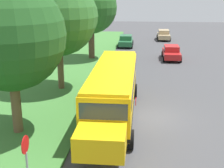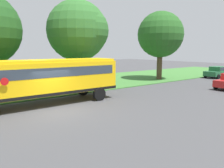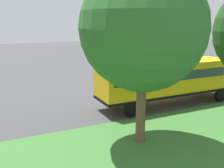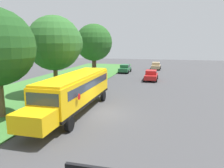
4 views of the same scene
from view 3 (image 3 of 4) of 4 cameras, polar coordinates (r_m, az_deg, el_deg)
ground_plane at (r=21.80m, az=8.15°, el=-2.66°), size 120.00×120.00×0.00m
school_bus at (r=19.73m, az=12.53°, el=1.20°), size 2.85×12.42×3.16m
oak_tree_roadside_mid at (r=12.50m, az=5.57°, el=11.97°), size 5.93×5.92×8.67m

